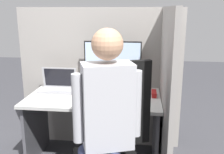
# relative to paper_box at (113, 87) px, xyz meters

# --- Properties ---
(cubicle_panel_back) EXTENTS (1.81, 0.05, 1.57)m
(cubicle_panel_back) POSITION_rel_paper_box_xyz_m (-0.16, 0.18, 0.04)
(cubicle_panel_back) COLOR gray
(cubicle_panel_back) RESTS_ON ground
(cubicle_panel_right) EXTENTS (0.04, 1.36, 1.57)m
(cubicle_panel_right) POSITION_rel_paper_box_xyz_m (0.52, -0.28, 0.04)
(cubicle_panel_right) COLOR gray
(cubicle_panel_right) RESTS_ON ground
(desk) EXTENTS (1.31, 0.72, 0.71)m
(desk) POSITION_rel_paper_box_xyz_m (-0.16, -0.21, -0.22)
(desk) COLOR #B7B7B2
(desk) RESTS_ON ground
(paper_box) EXTENTS (0.33, 0.22, 0.08)m
(paper_box) POSITION_rel_paper_box_xyz_m (0.00, 0.00, 0.00)
(paper_box) COLOR red
(paper_box) RESTS_ON desk
(monitor) EXTENTS (0.59, 0.17, 0.44)m
(monitor) POSITION_rel_paper_box_xyz_m (-0.00, 0.00, 0.28)
(monitor) COLOR black
(monitor) RESTS_ON paper_box
(laptop) EXTENTS (0.38, 0.22, 0.24)m
(laptop) POSITION_rel_paper_box_xyz_m (-0.57, -0.06, 0.01)
(laptop) COLOR #99999E
(laptop) RESTS_ON desk
(mouse) EXTENTS (0.06, 0.05, 0.04)m
(mouse) POSITION_rel_paper_box_xyz_m (-0.28, -0.30, -0.02)
(mouse) COLOR black
(mouse) RESTS_ON desk
(stapler) EXTENTS (0.05, 0.15, 0.05)m
(stapler) POSITION_rel_paper_box_xyz_m (0.43, -0.12, -0.02)
(stapler) COLOR #A31919
(stapler) RESTS_ON desk
(carrot_toy) EXTENTS (0.05, 0.16, 0.05)m
(carrot_toy) POSITION_rel_paper_box_xyz_m (-0.25, -0.42, -0.02)
(carrot_toy) COLOR orange
(carrot_toy) RESTS_ON desk
(office_chair) EXTENTS (0.59, 0.64, 1.17)m
(office_chair) POSITION_rel_paper_box_xyz_m (0.12, -0.86, -0.16)
(office_chair) COLOR black
(office_chair) RESTS_ON ground
(person) EXTENTS (0.46, 0.46, 1.43)m
(person) POSITION_rel_paper_box_xyz_m (0.06, -1.02, 0.09)
(person) COLOR #282D4C
(person) RESTS_ON ground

